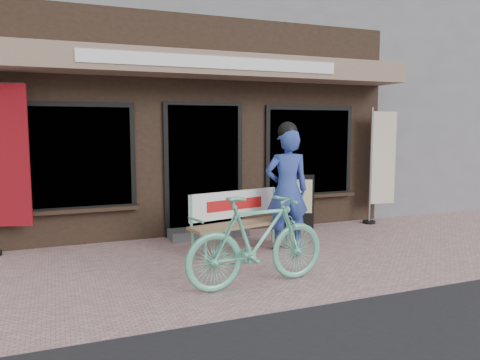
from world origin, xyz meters
name	(u,v)px	position (x,y,z in m)	size (l,w,h in m)	color
ground	(250,266)	(0.00, 0.00, 0.00)	(70.00, 70.00, 0.00)	tan
storefront	(163,72)	(0.00, 4.96, 2.99)	(7.00, 6.77, 6.00)	black
neighbor_right_near	(441,93)	(8.50, 5.50, 2.80)	(10.00, 7.00, 5.60)	slate
bench	(238,216)	(0.16, 0.81, 0.51)	(1.65, 0.74, 0.87)	#62BF9C
person	(287,187)	(0.83, 0.58, 0.92)	(0.71, 0.54, 1.88)	#2C4399
bicycle	(257,241)	(-0.21, -0.70, 0.52)	(0.49, 1.74, 1.05)	#62BF9C
nobori_red	(5,165)	(-2.95, 1.72, 1.28)	(0.73, 0.36, 2.47)	gray
nobori_cream	(381,164)	(3.35, 1.65, 1.11)	(0.64, 0.26, 2.15)	gray
menu_stand	(300,201)	(1.69, 1.73, 0.50)	(0.48, 0.26, 0.97)	black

